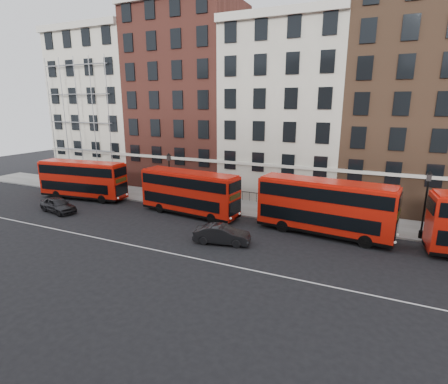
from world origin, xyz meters
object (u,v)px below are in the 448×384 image
at_px(bus_a, 82,179).
at_px(bus_c, 324,206).
at_px(car_rear, 58,205).
at_px(car_front, 222,234).
at_px(bus_b, 189,192).

bearing_deg(bus_a, bus_c, -6.35).
xyz_separation_m(car_rear, car_front, (17.94, -0.33, -0.03)).
distance_m(bus_b, car_rear, 13.07).
bearing_deg(bus_c, car_front, -136.36).
relative_size(car_rear, car_front, 1.01).
bearing_deg(car_front, bus_a, 62.69).
bearing_deg(car_rear, bus_a, 28.94).
bearing_deg(car_front, bus_c, -64.74).
xyz_separation_m(bus_c, car_rear, (-24.56, -4.82, -1.67)).
height_order(bus_a, car_front, bus_a).
xyz_separation_m(bus_a, bus_c, (26.18, 0.01, 0.16)).
distance_m(bus_b, bus_c, 12.50).
xyz_separation_m(bus_b, car_rear, (-12.06, -4.82, -1.51)).
xyz_separation_m(bus_c, car_front, (-6.62, -5.14, -1.70)).
bearing_deg(bus_b, car_rear, -151.94).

